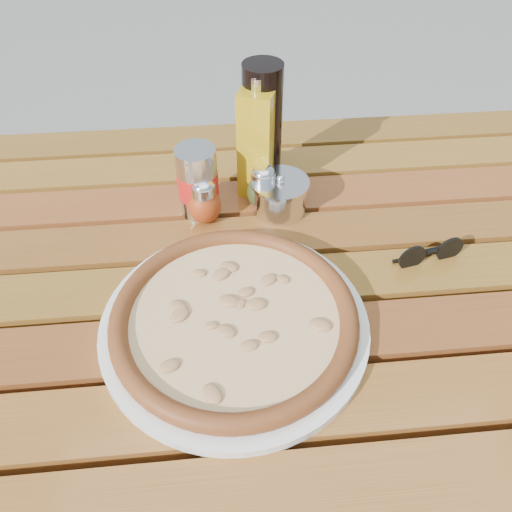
{
  "coord_description": "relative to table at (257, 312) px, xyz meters",
  "views": [
    {
      "loc": [
        -0.05,
        -0.5,
        1.3
      ],
      "look_at": [
        0.0,
        0.02,
        0.78
      ],
      "focal_mm": 35.0,
      "sensor_mm": 36.0,
      "label": 1
    }
  ],
  "objects": [
    {
      "name": "ground",
      "position": [
        0.0,
        0.0,
        -0.67
      ],
      "size": [
        60.0,
        60.0,
        0.0
      ],
      "primitive_type": "plane",
      "color": "slate",
      "rests_on": "ground"
    },
    {
      "name": "table",
      "position": [
        0.0,
        0.0,
        0.0
      ],
      "size": [
        1.4,
        0.9,
        0.75
      ],
      "color": "#3A220D",
      "rests_on": "ground"
    },
    {
      "name": "plate",
      "position": [
        -0.04,
        -0.08,
        0.08
      ],
      "size": [
        0.4,
        0.4,
        0.01
      ],
      "primitive_type": "cylinder",
      "rotation": [
        0.0,
        0.0,
        0.13
      ],
      "color": "white",
      "rests_on": "table"
    },
    {
      "name": "pizza",
      "position": [
        -0.04,
        -0.08,
        0.1
      ],
      "size": [
        0.35,
        0.35,
        0.03
      ],
      "rotation": [
        0.0,
        0.0,
        -0.06
      ],
      "color": "#FFE9B6",
      "rests_on": "plate"
    },
    {
      "name": "pepper_shaker",
      "position": [
        -0.07,
        0.14,
        0.11
      ],
      "size": [
        0.07,
        0.07,
        0.08
      ],
      "rotation": [
        0.0,
        0.0,
        0.43
      ],
      "color": "#A93B13",
      "rests_on": "table"
    },
    {
      "name": "oregano_shaker",
      "position": [
        0.03,
        0.17,
        0.11
      ],
      "size": [
        0.07,
        0.07,
        0.08
      ],
      "rotation": [
        0.0,
        0.0,
        -0.36
      ],
      "color": "#36421A",
      "rests_on": "table"
    },
    {
      "name": "dark_bottle",
      "position": [
        0.03,
        0.24,
        0.19
      ],
      "size": [
        0.09,
        0.09,
        0.22
      ],
      "primitive_type": "cylinder",
      "rotation": [
        0.0,
        0.0,
        -0.43
      ],
      "color": "black",
      "rests_on": "table"
    },
    {
      "name": "soda_can",
      "position": [
        -0.08,
        0.17,
        0.13
      ],
      "size": [
        0.08,
        0.08,
        0.12
      ],
      "rotation": [
        0.0,
        0.0,
        -0.32
      ],
      "color": "silver",
      "rests_on": "table"
    },
    {
      "name": "olive_oil_cruet",
      "position": [
        0.02,
        0.22,
        0.17
      ],
      "size": [
        0.07,
        0.07,
        0.21
      ],
      "rotation": [
        0.0,
        0.0,
        -0.37
      ],
      "color": "#AD8712",
      "rests_on": "table"
    },
    {
      "name": "parmesan_tin",
      "position": [
        0.05,
        0.16,
        0.11
      ],
      "size": [
        0.12,
        0.12,
        0.07
      ],
      "rotation": [
        0.0,
        0.0,
        -0.34
      ],
      "color": "silver",
      "rests_on": "table"
    },
    {
      "name": "sunglasses",
      "position": [
        0.26,
        0.02,
        0.09
      ],
      "size": [
        0.11,
        0.04,
        0.04
      ],
      "rotation": [
        0.0,
        0.0,
        0.2
      ],
      "color": "black",
      "rests_on": "table"
    }
  ]
}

